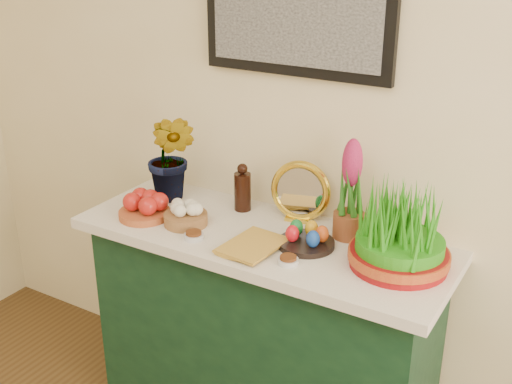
# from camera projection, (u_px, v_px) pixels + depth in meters

# --- Properties ---
(sideboard) EXTENTS (1.30, 0.45, 0.85)m
(sideboard) POSITION_uv_depth(u_px,v_px,m) (263.00, 338.00, 2.53)
(sideboard) COLOR #153B21
(sideboard) RESTS_ON ground
(tablecloth) EXTENTS (1.40, 0.55, 0.04)m
(tablecloth) POSITION_uv_depth(u_px,v_px,m) (263.00, 238.00, 2.36)
(tablecloth) COLOR white
(tablecloth) RESTS_ON sideboard
(hyacinth_green) EXTENTS (0.27, 0.23, 0.49)m
(hyacinth_green) POSITION_uv_depth(u_px,v_px,m) (171.00, 143.00, 2.55)
(hyacinth_green) COLOR #2A701D
(hyacinth_green) RESTS_ON tablecloth
(apple_bowl) EXTENTS (0.22, 0.22, 0.10)m
(apple_bowl) POSITION_uv_depth(u_px,v_px,m) (144.00, 207.00, 2.46)
(apple_bowl) COLOR #AE522A
(apple_bowl) RESTS_ON tablecloth
(garlic_basket) EXTENTS (0.20, 0.20, 0.09)m
(garlic_basket) POSITION_uv_depth(u_px,v_px,m) (186.00, 215.00, 2.41)
(garlic_basket) COLOR olive
(garlic_basket) RESTS_ON tablecloth
(vinegar_cruet) EXTENTS (0.07, 0.07, 0.19)m
(vinegar_cruet) POSITION_uv_depth(u_px,v_px,m) (243.00, 190.00, 2.51)
(vinegar_cruet) COLOR black
(vinegar_cruet) RESTS_ON tablecloth
(mirror) EXTENTS (0.24, 0.09, 0.24)m
(mirror) POSITION_uv_depth(u_px,v_px,m) (300.00, 192.00, 2.42)
(mirror) COLOR gold
(mirror) RESTS_ON tablecloth
(book) EXTENTS (0.18, 0.24, 0.03)m
(book) POSITION_uv_depth(u_px,v_px,m) (233.00, 238.00, 2.28)
(book) COLOR gold
(book) RESTS_ON tablecloth
(spice_dish_left) EXTENTS (0.07, 0.07, 0.03)m
(spice_dish_left) POSITION_uv_depth(u_px,v_px,m) (194.00, 235.00, 2.30)
(spice_dish_left) COLOR silver
(spice_dish_left) RESTS_ON tablecloth
(spice_dish_right) EXTENTS (0.07, 0.07, 0.03)m
(spice_dish_right) POSITION_uv_depth(u_px,v_px,m) (288.00, 260.00, 2.13)
(spice_dish_right) COLOR silver
(spice_dish_right) RESTS_ON tablecloth
(egg_plate) EXTENTS (0.24, 0.24, 0.08)m
(egg_plate) POSITION_uv_depth(u_px,v_px,m) (307.00, 238.00, 2.25)
(egg_plate) COLOR black
(egg_plate) RESTS_ON tablecloth
(hyacinth_pink) EXTENTS (0.11, 0.11, 0.37)m
(hyacinth_pink) POSITION_uv_depth(u_px,v_px,m) (350.00, 194.00, 2.26)
(hyacinth_pink) COLOR brown
(hyacinth_pink) RESTS_ON tablecloth
(wheatgrass_sabzeh) EXTENTS (0.33, 0.33, 0.27)m
(wheatgrass_sabzeh) POSITION_uv_depth(u_px,v_px,m) (401.00, 233.00, 2.08)
(wheatgrass_sabzeh) COLOR maroon
(wheatgrass_sabzeh) RESTS_ON tablecloth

